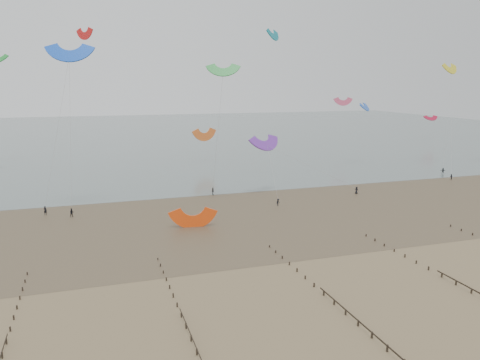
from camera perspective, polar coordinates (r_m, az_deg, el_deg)
name	(u,v)px	position (r m, az deg, el deg)	size (l,w,h in m)	color
ground	(275,280)	(64.77, 4.24, -12.01)	(500.00, 500.00, 0.00)	brown
sea_and_shore	(191,215)	(94.76, -5.97, -4.31)	(500.00, 665.00, 0.03)	#475654
groynes	(384,345)	(51.42, 17.17, -18.62)	(72.16, 50.16, 1.00)	black
kitesurfer_lead	(45,210)	(102.27, -22.65, -3.45)	(0.66, 0.43, 1.82)	black
kitesurfers	(294,190)	(113.63, 6.58, -1.20)	(125.24, 20.56, 1.85)	black
grounded_kite	(193,227)	(87.19, -5.71, -5.73)	(7.44, 3.90, 5.67)	#FF4A10
kites_airborne	(121,96)	(143.57, -14.32, 9.93)	(242.03, 123.89, 43.05)	#DD4D71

